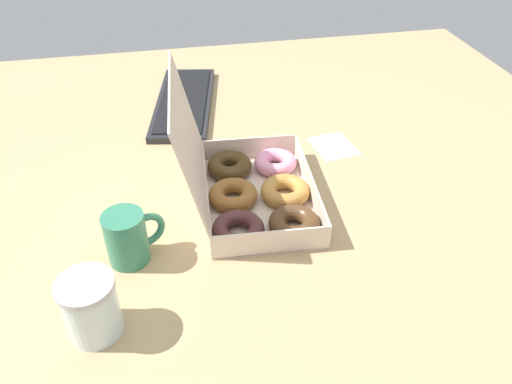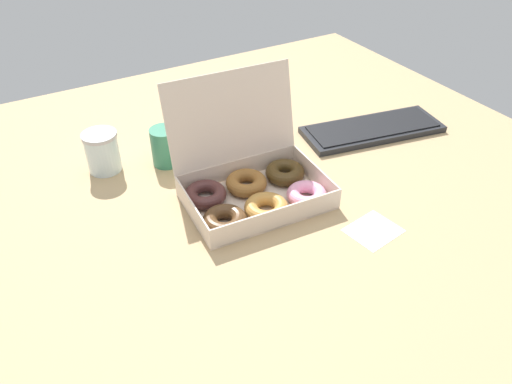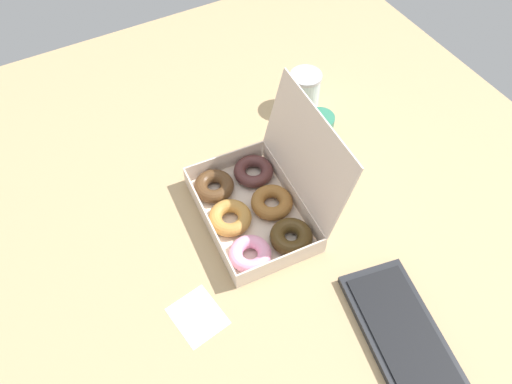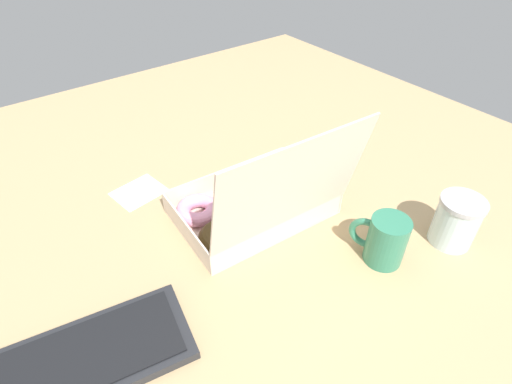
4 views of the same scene
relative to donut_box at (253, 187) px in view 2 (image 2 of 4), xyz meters
The scene contains 6 objects.
ground_plane 5.90cm from the donut_box, 76.88° to the right, with size 180.00×180.00×2.00cm, color tan.
donut_box is the anchor object (origin of this frame).
keyboard 48.43cm from the donut_box, 12.68° to the left, with size 44.07×22.42×2.20cm.
coffee_mug 28.30cm from the donut_box, 115.85° to the left, with size 7.64×11.18×10.37cm.
glass_jar 41.85cm from the donut_box, 131.97° to the left, with size 9.08×9.08×10.99cm.
paper_napkin 30.22cm from the donut_box, 53.79° to the right, with size 11.42×9.71×0.15cm, color white.
Camera 2 is at (-49.45, -81.65, 75.29)cm, focal length 35.00 mm.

